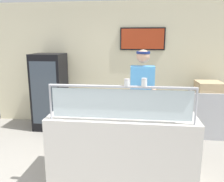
{
  "coord_description": "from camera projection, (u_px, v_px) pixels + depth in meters",
  "views": [
    {
      "loc": [
        1.16,
        -2.56,
        1.92
      ],
      "look_at": [
        0.81,
        0.41,
        1.25
      ],
      "focal_mm": 37.21,
      "sensor_mm": 36.0,
      "label": 1
    }
  ],
  "objects": [
    {
      "name": "prep_shelf",
      "position": [
        207.0,
        113.0,
        4.66
      ],
      "size": [
        0.7,
        0.55,
        0.93
      ],
      "primitive_type": "cube",
      "color": "#B7BABF",
      "rests_on": "ground"
    },
    {
      "name": "sneeze_guard",
      "position": [
        121.0,
        99.0,
        2.72
      ],
      "size": [
        1.74,
        0.06,
        0.44
      ],
      "color": "#B2B5BC",
      "rests_on": "serving_counter"
    },
    {
      "name": "drink_fridge",
      "position": [
        50.0,
        92.0,
        4.99
      ],
      "size": [
        0.64,
        0.63,
        1.62
      ],
      "color": "black",
      "rests_on": "ground"
    },
    {
      "name": "pizza_server",
      "position": [
        136.0,
        111.0,
        3.08
      ],
      "size": [
        0.11,
        0.29,
        0.01
      ],
      "primitive_type": "cube",
      "rotation": [
        0.0,
        0.0,
        0.12
      ],
      "color": "#ADAFB7",
      "rests_on": "pizza_tray"
    },
    {
      "name": "pepper_flake_shaker",
      "position": [
        144.0,
        83.0,
        2.64
      ],
      "size": [
        0.06,
        0.06,
        0.1
      ],
      "color": "white",
      "rests_on": "sneeze_guard"
    },
    {
      "name": "ground_plane",
      "position": [
        125.0,
        156.0,
        3.9
      ],
      "size": [
        12.0,
        12.0,
        0.0
      ],
      "primitive_type": "plane",
      "color": "gray",
      "rests_on": "ground"
    },
    {
      "name": "parmesan_shaker",
      "position": [
        127.0,
        83.0,
        2.66
      ],
      "size": [
        0.06,
        0.06,
        0.08
      ],
      "color": "white",
      "rests_on": "sneeze_guard"
    },
    {
      "name": "worker_figure",
      "position": [
        142.0,
        96.0,
        3.78
      ],
      "size": [
        0.41,
        0.5,
        1.76
      ],
      "color": "#23232D",
      "rests_on": "ground"
    },
    {
      "name": "pizza_tray",
      "position": [
        133.0,
        112.0,
        3.11
      ],
      "size": [
        0.48,
        0.48,
        0.04
      ],
      "color": "#9EA0A8",
      "rests_on": "serving_counter"
    },
    {
      "name": "pizza_box_stack",
      "position": [
        209.0,
        86.0,
        4.54
      ],
      "size": [
        0.5,
        0.49,
        0.18
      ],
      "color": "tan",
      "rests_on": "prep_shelf"
    },
    {
      "name": "serving_counter",
      "position": [
        122.0,
        147.0,
        3.18
      ],
      "size": [
        1.92,
        0.74,
        0.95
      ],
      "primitive_type": "cube",
      "color": "silver",
      "rests_on": "ground"
    },
    {
      "name": "shop_rear_unit",
      "position": [
        130.0,
        65.0,
        5.11
      ],
      "size": [
        6.32,
        0.13,
        2.7
      ],
      "color": "beige",
      "rests_on": "ground"
    }
  ]
}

